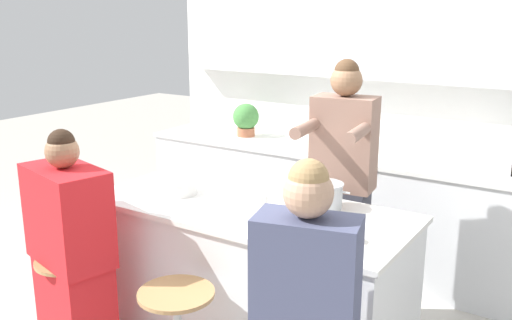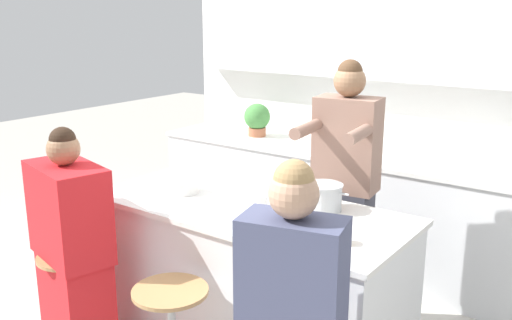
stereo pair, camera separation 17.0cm
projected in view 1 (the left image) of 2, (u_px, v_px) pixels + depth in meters
The scene contains 11 objects.
wall_back at pixel (376, 67), 4.51m from camera, with size 3.84×0.22×2.70m.
back_counter at pixel (353, 207), 4.52m from camera, with size 3.56×0.69×0.92m.
kitchen_island at pixel (249, 280), 3.30m from camera, with size 1.83×0.80×0.91m.
bar_stool_leftmost at pixel (74, 308), 3.18m from camera, with size 0.38×0.38×0.66m.
person_cooking at pixel (341, 198), 3.53m from camera, with size 0.44×0.58×1.70m.
person_wrapped_blanket at pixel (72, 263), 3.08m from camera, with size 0.57×0.40×1.39m.
cooking_pot at pixel (324, 196), 3.14m from camera, with size 0.30×0.21×0.15m.
fruit_bowl at pixel (181, 188), 3.39m from camera, with size 0.20×0.20×0.08m.
coffee_cup_near at pixel (343, 234), 2.69m from camera, with size 0.11×0.08×0.08m.
coffee_cup_far at pixel (262, 201), 3.15m from camera, with size 0.10×0.07×0.08m.
potted_plant at pixel (246, 119), 4.90m from camera, with size 0.23×0.23×0.28m.
Camera 1 is at (1.67, -2.51, 1.97)m, focal length 40.00 mm.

